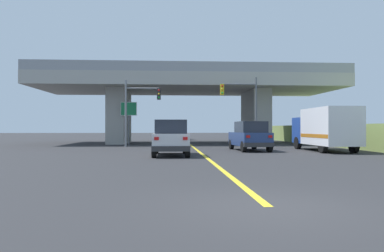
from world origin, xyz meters
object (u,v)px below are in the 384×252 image
(suv_lead, at_px, (171,138))
(suv_crossing, at_px, (250,136))
(sedan_oncoming, at_px, (179,132))
(traffic_signal_nearside, at_px, (244,102))
(box_truck, at_px, (325,128))
(highway_sign, at_px, (129,113))
(traffic_signal_farside, at_px, (138,104))

(suv_lead, relative_size, suv_crossing, 0.92)
(sedan_oncoming, height_order, traffic_signal_nearside, traffic_signal_nearside)
(sedan_oncoming, bearing_deg, suv_lead, -92.62)
(suv_crossing, xyz_separation_m, box_truck, (5.02, -0.83, 0.53))
(suv_crossing, bearing_deg, traffic_signal_nearside, 78.24)
(suv_crossing, bearing_deg, suv_lead, -146.00)
(suv_lead, xyz_separation_m, suv_crossing, (5.48, 4.15, 0.00))
(box_truck, xyz_separation_m, traffic_signal_nearside, (-4.04, 7.28, 2.31))
(suv_crossing, xyz_separation_m, highway_sign, (-9.36, 9.46, 2.00))
(sedan_oncoming, bearing_deg, highway_sign, -109.99)
(suv_lead, xyz_separation_m, highway_sign, (-3.88, 13.61, 2.00))
(box_truck, height_order, highway_sign, highway_sign)
(traffic_signal_nearside, xyz_separation_m, highway_sign, (-10.34, 3.01, -0.84))
(sedan_oncoming, bearing_deg, traffic_signal_farside, -102.71)
(sedan_oncoming, relative_size, highway_sign, 1.09)
(suv_crossing, bearing_deg, traffic_signal_farside, 141.46)
(suv_lead, bearing_deg, sedan_oncoming, 87.38)
(box_truck, bearing_deg, traffic_signal_nearside, 119.01)
(box_truck, height_order, sedan_oncoming, box_truck)
(sedan_oncoming, relative_size, traffic_signal_farside, 0.81)
(suv_lead, distance_m, traffic_signal_farside, 10.67)
(suv_lead, distance_m, suv_crossing, 6.88)
(traffic_signal_farside, relative_size, highway_sign, 1.35)
(traffic_signal_nearside, bearing_deg, highway_sign, 163.78)
(box_truck, height_order, traffic_signal_nearside, traffic_signal_nearside)
(suv_crossing, height_order, highway_sign, highway_sign)
(traffic_signal_farside, bearing_deg, suv_crossing, -35.41)
(traffic_signal_farside, distance_m, highway_sign, 3.83)
(highway_sign, bearing_deg, box_truck, -35.59)
(suv_crossing, distance_m, traffic_signal_nearside, 7.12)
(suv_lead, distance_m, box_truck, 11.03)
(suv_lead, height_order, box_truck, box_truck)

